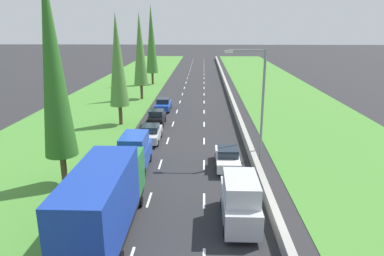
% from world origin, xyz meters
% --- Properties ---
extents(ground_plane, '(300.00, 300.00, 0.00)m').
position_xyz_m(ground_plane, '(0.00, 60.00, 0.00)').
color(ground_plane, '#28282B').
rests_on(ground_plane, ground).
extents(grass_verge_left, '(14.00, 140.00, 0.04)m').
position_xyz_m(grass_verge_left, '(-12.65, 60.00, 0.02)').
color(grass_verge_left, '#478433').
rests_on(grass_verge_left, ground).
extents(grass_verge_right, '(14.00, 140.00, 0.04)m').
position_xyz_m(grass_verge_right, '(14.35, 60.00, 0.02)').
color(grass_verge_right, '#478433').
rests_on(grass_verge_right, ground).
extents(median_barrier, '(0.44, 120.00, 0.85)m').
position_xyz_m(median_barrier, '(5.70, 60.00, 0.42)').
color(median_barrier, '#9E9B93').
rests_on(median_barrier, ground).
extents(lane_markings, '(3.64, 116.00, 0.01)m').
position_xyz_m(lane_markings, '(0.00, 60.00, 0.01)').
color(lane_markings, white).
rests_on(lane_markings, ground).
extents(blue_box_truck_left_lane, '(2.46, 9.40, 4.18)m').
position_xyz_m(blue_box_truck_left_lane, '(-3.26, 16.68, 2.18)').
color(blue_box_truck_left_lane, black).
rests_on(blue_box_truck_left_lane, ground).
extents(blue_van_left_lane, '(1.96, 4.90, 2.82)m').
position_xyz_m(blue_van_left_lane, '(-3.53, 26.00, 1.40)').
color(blue_van_left_lane, '#1E47B7').
rests_on(blue_van_left_lane, ground).
extents(silver_sedan_left_lane, '(1.82, 4.50, 1.64)m').
position_xyz_m(silver_sedan_left_lane, '(-3.34, 32.75, 0.81)').
color(silver_sedan_left_lane, silver).
rests_on(silver_sedan_left_lane, ground).
extents(silver_van_right_lane, '(1.96, 4.90, 2.82)m').
position_xyz_m(silver_van_right_lane, '(3.72, 18.46, 1.40)').
color(silver_van_right_lane, silver).
rests_on(silver_van_right_lane, ground).
extents(white_sedan_right_lane, '(1.82, 4.50, 1.64)m').
position_xyz_m(white_sedan_right_lane, '(3.55, 26.59, 0.81)').
color(white_sedan_right_lane, white).
rests_on(white_sedan_right_lane, ground).
extents(black_hatchback_left_lane, '(1.74, 3.90, 1.72)m').
position_xyz_m(black_hatchback_left_lane, '(-3.53, 38.74, 0.84)').
color(black_hatchback_left_lane, black).
rests_on(black_hatchback_left_lane, ground).
extents(blue_sedan_left_lane, '(1.82, 4.50, 1.64)m').
position_xyz_m(blue_sedan_left_lane, '(-3.54, 45.61, 0.81)').
color(blue_sedan_left_lane, '#1E47B7').
rests_on(blue_sedan_left_lane, ground).
extents(poplar_tree_second, '(2.17, 2.17, 14.81)m').
position_xyz_m(poplar_tree_second, '(-7.95, 23.13, 8.46)').
color(poplar_tree_second, '#4C3823').
rests_on(poplar_tree_second, ground).
extents(poplar_tree_third, '(2.10, 2.10, 12.06)m').
position_xyz_m(poplar_tree_third, '(-7.54, 38.64, 7.08)').
color(poplar_tree_third, '#4C3823').
rests_on(poplar_tree_third, ground).
extents(poplar_tree_fourth, '(2.11, 2.11, 12.53)m').
position_xyz_m(poplar_tree_fourth, '(-7.62, 52.96, 7.32)').
color(poplar_tree_fourth, '#4C3823').
rests_on(poplar_tree_fourth, ground).
extents(poplar_tree_fifth, '(2.16, 2.16, 14.34)m').
position_xyz_m(poplar_tree_fifth, '(-7.89, 66.62, 8.22)').
color(poplar_tree_fifth, '#4C3823').
rests_on(poplar_tree_fifth, ground).
extents(street_light_mast, '(3.20, 0.28, 9.00)m').
position_xyz_m(street_light_mast, '(6.00, 28.35, 5.23)').
color(street_light_mast, gray).
rests_on(street_light_mast, ground).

